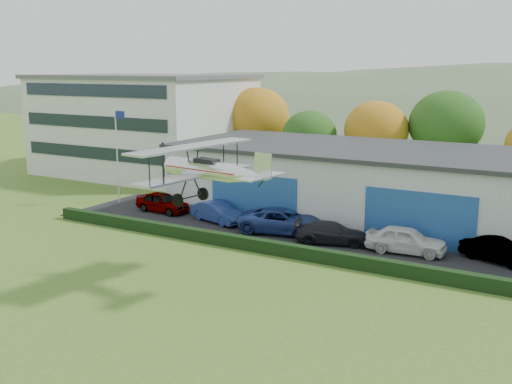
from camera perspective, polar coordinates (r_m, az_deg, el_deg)
The scene contains 15 objects.
ground at distance 23.13m, azimuth -13.31°, elevation -17.40°, with size 300.00×300.00×0.00m, color #436C22.
apron at distance 38.81m, azimuth 11.91°, elevation -5.09°, with size 48.00×9.00×0.05m, color black.
hedge at distance 34.36m, azimuth 9.42°, elevation -6.58°, with size 46.00×0.60×0.80m, color black.
hangar at distance 44.24m, azimuth 17.35°, elevation 0.22°, with size 40.60×12.60×5.30m.
office_block at distance 65.26m, azimuth -10.59°, elevation 6.44°, with size 20.60×15.60×10.40m.
flagpole at distance 50.29m, azimuth -13.10°, elevation 4.27°, with size 1.05×0.10×8.00m.
tree_belt at distance 56.94m, azimuth 16.30°, elevation 5.79°, with size 75.70×13.22×10.12m.
distant_hills at distance 157.44m, azimuth 22.76°, elevation 2.11°, with size 430.00×196.00×56.00m.
car_0 at distance 47.09m, azimuth -8.93°, elevation -0.97°, with size 1.84×4.57×1.56m, color gray.
car_1 at distance 43.59m, azimuth -3.69°, elevation -1.93°, with size 1.58×4.52×1.49m, color navy.
car_2 at distance 40.69m, azimuth 2.54°, elevation -2.79°, with size 2.77×6.00×1.67m, color navy.
car_3 at distance 38.64m, azimuth 7.30°, elevation -3.90°, with size 1.94×4.76×1.38m, color black.
car_4 at distance 37.49m, azimuth 14.16°, elevation -4.46°, with size 1.95×4.84×1.65m, color silver.
car_5 at distance 37.40m, azimuth 22.16°, elevation -5.22°, with size 1.49×4.27×1.41m, color gray.
biplane at distance 30.32m, azimuth -4.59°, elevation 2.27°, with size 7.22×8.29×3.09m.
Camera 1 is at (14.17, -14.45, 11.19)m, focal length 41.80 mm.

